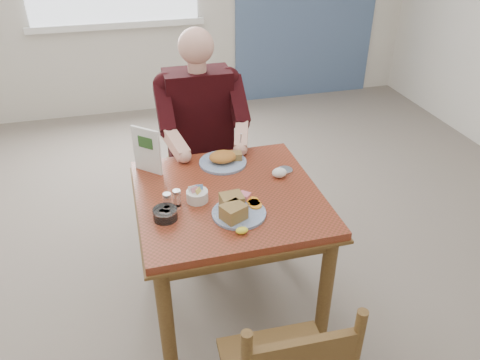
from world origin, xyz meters
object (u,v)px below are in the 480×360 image
object	(u,v)px
chair_far	(201,165)
far_plate	(224,159)
diner	(201,125)
near_plate	(236,209)
table	(229,212)

from	to	relation	value
chair_far	far_plate	world-z (taller)	chair_far
diner	near_plate	xyz separation A→B (m)	(-0.01, -0.89, -0.03)
table	far_plate	world-z (taller)	far_plate
table	far_plate	xyz separation A→B (m)	(0.05, 0.30, 0.14)
diner	table	bearing A→B (deg)	-90.00
chair_far	near_plate	distance (m)	1.03
table	far_plate	distance (m)	0.34
diner	far_plate	xyz separation A→B (m)	(0.05, -0.40, -0.03)
chair_far	near_plate	size ratio (longest dim) A/B	2.99
table	far_plate	size ratio (longest dim) A/B	3.11
table	far_plate	bearing A→B (deg)	81.13
near_plate	chair_far	bearing A→B (deg)	89.57
chair_far	near_plate	xyz separation A→B (m)	(-0.01, -0.98, 0.30)
far_plate	chair_far	bearing A→B (deg)	95.50
table	diner	distance (m)	0.73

